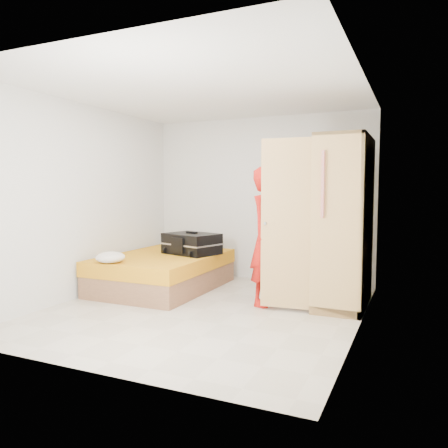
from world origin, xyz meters
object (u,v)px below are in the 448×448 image
at_px(round_cushion, 110,257).
at_px(person, 268,236).
at_px(wardrobe, 340,226).
at_px(suitcase, 191,244).
at_px(bed, 163,272).

bearing_deg(round_cushion, person, 19.03).
distance_m(wardrobe, suitcase, 2.21).
distance_m(wardrobe, person, 0.89).
relative_size(bed, wardrobe, 0.96).
height_order(bed, wardrobe, wardrobe).
bearing_deg(bed, person, -6.95).
relative_size(bed, round_cushion, 5.32).
bearing_deg(wardrobe, suitcase, 175.49).
distance_m(wardrobe, round_cushion, 2.96).
bearing_deg(bed, wardrobe, 2.17).
relative_size(person, round_cushion, 4.58).
distance_m(suitcase, round_cushion, 1.28).
height_order(wardrobe, suitcase, wardrobe).
relative_size(person, suitcase, 1.90).
distance_m(person, round_cushion, 2.07).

